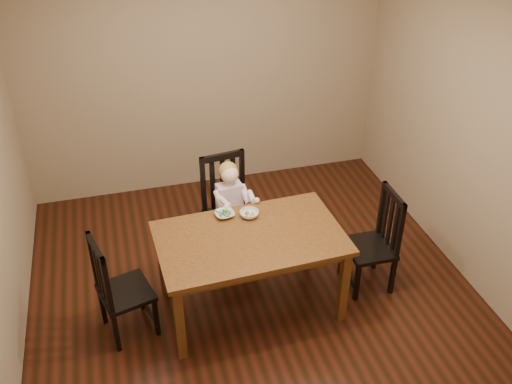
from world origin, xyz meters
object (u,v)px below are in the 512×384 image
object	(u,v)px
bowl_peas	(225,214)
bowl_veg	(249,214)
dining_table	(250,245)
chair_child	(229,210)
chair_right	(375,242)
chair_left	(119,289)
toddler	(230,201)

from	to	relation	value
bowl_peas	bowl_veg	bearing A→B (deg)	-15.89
dining_table	chair_child	xyz separation A→B (m)	(-0.01, 0.79, -0.17)
chair_right	chair_left	bearing A→B (deg)	90.79
bowl_peas	chair_left	bearing A→B (deg)	-160.18
dining_table	chair_child	bearing A→B (deg)	90.61
chair_left	chair_right	bearing A→B (deg)	75.35
chair_right	bowl_veg	world-z (taller)	chair_right
bowl_peas	bowl_veg	distance (m)	0.21
chair_child	toddler	xyz separation A→B (m)	(0.01, -0.05, 0.14)
chair_child	bowl_peas	distance (m)	0.55
dining_table	bowl_peas	xyz separation A→B (m)	(-0.14, 0.33, 0.11)
dining_table	chair_right	size ratio (longest dim) A/B	1.61
toddler	bowl_veg	size ratio (longest dim) A/B	3.21
chair_right	chair_child	bearing A→B (deg)	56.43
dining_table	bowl_peas	size ratio (longest dim) A/B	9.54
toddler	bowl_veg	xyz separation A→B (m)	(0.07, -0.46, 0.15)
chair_left	bowl_veg	bearing A→B (deg)	88.90
chair_child	chair_left	size ratio (longest dim) A/B	1.09
dining_table	chair_left	xyz separation A→B (m)	(-1.11, -0.01, -0.22)
dining_table	bowl_veg	xyz separation A→B (m)	(0.07, 0.28, 0.12)
chair_left	chair_child	bearing A→B (deg)	111.15
chair_left	chair_right	world-z (taller)	chair_right
chair_child	chair_right	world-z (taller)	chair_child
toddler	bowl_peas	xyz separation A→B (m)	(-0.14, -0.40, 0.15)
chair_right	bowl_veg	distance (m)	1.18
chair_child	bowl_veg	bearing A→B (deg)	90.25
bowl_peas	bowl_veg	size ratio (longest dim) A/B	0.99
bowl_peas	chair_child	bearing A→B (deg)	73.75
chair_left	bowl_peas	distance (m)	1.08
chair_right	bowl_peas	world-z (taller)	chair_right
chair_right	bowl_peas	xyz separation A→B (m)	(-1.30, 0.33, 0.32)
chair_child	chair_right	bearing A→B (deg)	138.07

